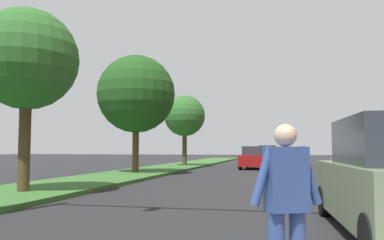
{
  "coord_description": "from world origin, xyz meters",
  "views": [
    {
      "loc": [
        0.59,
        2.76,
        1.45
      ],
      "look_at": [
        -2.32,
        15.6,
        2.4
      ],
      "focal_mm": 37.52,
      "sensor_mm": 36.0,
      "label": 1
    }
  ],
  "objects": [
    {
      "name": "tree_mid",
      "position": [
        -7.21,
        13.72,
        4.24
      ],
      "size": [
        3.19,
        3.19,
        5.72
      ],
      "color": "#4C3823",
      "rests_on": "median_strip"
    },
    {
      "name": "sedan_far_horizon",
      "position": [
        -3.06,
        50.2,
        0.78
      ],
      "size": [
        2.3,
        4.73,
        1.66
      ],
      "color": "maroon",
      "rests_on": "ground_plane"
    },
    {
      "name": "sedan_midblock",
      "position": [
        -1.42,
        32.06,
        0.76
      ],
      "size": [
        1.99,
        4.31,
        1.62
      ],
      "color": "maroon",
      "rests_on": "ground_plane"
    },
    {
      "name": "tree_far",
      "position": [
        -7.39,
        23.8,
        4.5
      ],
      "size": [
        4.35,
        4.35,
        6.54
      ],
      "color": "#4C3823",
      "rests_on": "median_strip"
    },
    {
      "name": "pedestrian_performer",
      "position": [
        0.61,
        6.75,
        0.93
      ],
      "size": [
        0.71,
        0.4,
        1.69
      ],
      "color": "#334C8C",
      "rests_on": "ground_plane"
    },
    {
      "name": "ground_plane",
      "position": [
        0.0,
        30.0,
        0.0
      ],
      "size": [
        140.0,
        140.0,
        0.0
      ],
      "primitive_type": "plane",
      "color": "#262628"
    },
    {
      "name": "median_strip",
      "position": [
        -7.43,
        28.0,
        0.07
      ],
      "size": [
        3.8,
        64.0,
        0.15
      ],
      "primitive_type": "cube",
      "color": "#386B2D",
      "rests_on": "ground_plane"
    },
    {
      "name": "sedan_distant",
      "position": [
        -0.78,
        41.59,
        0.81
      ],
      "size": [
        2.04,
        4.29,
        1.77
      ],
      "color": "gray",
      "rests_on": "ground_plane"
    },
    {
      "name": "tree_distant",
      "position": [
        -7.02,
        33.67,
        4.05
      ],
      "size": [
        3.26,
        3.26,
        5.55
      ],
      "color": "#4C3823",
      "rests_on": "median_strip"
    }
  ]
}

